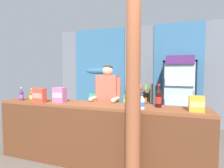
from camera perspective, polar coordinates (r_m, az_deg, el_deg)
name	(u,v)px	position (r m, az deg, el deg)	size (l,w,h in m)	color
ground_plane	(117,147)	(3.70, 1.59, -19.68)	(8.12, 8.12, 0.00)	#665B51
back_wall_curtained	(136,74)	(5.26, 7.65, 3.35)	(5.03, 0.22, 2.80)	slate
stall_counter	(92,130)	(2.79, -6.50, -14.57)	(3.33, 0.51, 0.98)	brown
timber_post	(133,90)	(2.20, 6.88, -1.89)	(0.21, 0.19, 2.62)	#995133
drink_fridge	(179,91)	(4.62, 20.76, -2.03)	(0.74, 0.65, 1.86)	black
bottle_shelf_rack	(143,103)	(4.97, 10.07, -6.21)	(0.48, 0.28, 1.16)	brown
plastic_lawn_chair	(92,108)	(4.96, -6.64, -7.60)	(0.57, 0.57, 0.86)	#4CC675
shopkeeper	(107,98)	(3.17, -1.48, -4.71)	(0.48, 0.42, 1.60)	#28282D
soda_bottle_cola	(158,97)	(2.58, 14.82, -4.19)	(0.09, 0.09, 0.33)	black
soda_bottle_lime_soda	(126,99)	(2.73, 4.48, -4.82)	(0.07, 0.07, 0.21)	#75C64C
soda_bottle_iced_tea	(32,95)	(3.37, -24.60, -3.37)	(0.07, 0.07, 0.22)	brown
soda_bottle_grape_soda	(21,95)	(3.47, -27.26, -3.14)	(0.07, 0.07, 0.24)	#56286B
soda_bottle_water	(142,102)	(2.42, 9.67, -5.91)	(0.08, 0.08, 0.21)	silver
snack_box_wafer	(60,95)	(3.02, -16.61, -3.43)	(0.20, 0.13, 0.25)	#B76699
snack_box_choco_powder	(196,104)	(2.47, 25.65, -5.80)	(0.17, 0.14, 0.20)	gold
snack_box_crackers	(39,95)	(3.11, -22.49, -3.43)	(0.21, 0.11, 0.24)	#E5422D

